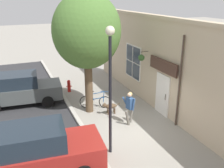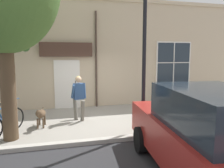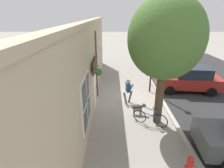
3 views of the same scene
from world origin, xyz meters
name	(u,v)px [view 1 (image 1 of 3)]	position (x,y,z in m)	size (l,w,h in m)	color
ground_plane	(130,129)	(0.00, 0.00, 0.00)	(90.00, 90.00, 0.00)	gray
storefront_facade	(177,72)	(-2.34, -0.01, 2.42)	(0.95, 18.00, 4.83)	#C6B293
pedestrian_walking	(130,105)	(-0.18, -0.45, 0.95)	(0.63, 0.55, 1.60)	#6B665B
dog_on_leash	(110,106)	(0.29, -1.72, 0.43)	(0.98, 0.34, 0.67)	brown
street_tree_by_curb	(88,33)	(1.11, -2.47, 4.07)	(3.29, 2.96, 5.97)	brown
leaning_bicycle	(96,101)	(0.71, -2.69, 0.38)	(1.56, 0.85, 1.01)	black
parked_car_nearest_curb	(20,89)	(4.36, -4.82, 0.88)	(4.45, 2.26, 1.75)	#474C4C
parked_car_mid_block	(36,151)	(4.24, 1.45, 0.88)	(4.45, 2.26, 1.75)	maroon
street_lamp	(110,75)	(1.51, 1.30, 3.15)	(0.32, 0.32, 4.82)	black
fire_hydrant	(69,86)	(1.45, -5.61, 0.40)	(0.34, 0.20, 0.77)	red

